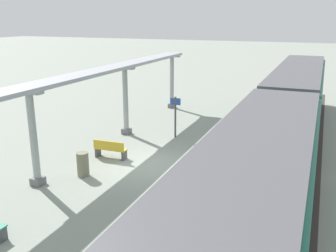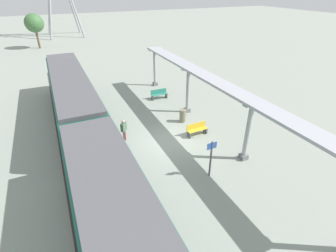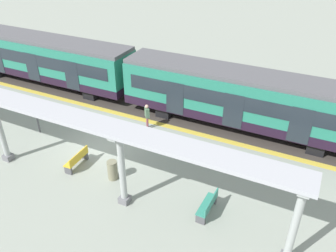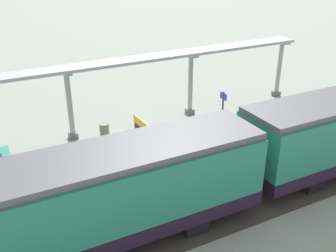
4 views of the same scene
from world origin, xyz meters
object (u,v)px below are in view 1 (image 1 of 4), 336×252
at_px(train_near_carriage, 297,96).
at_px(platform_info_sign, 175,113).
at_px(canopy_pillar_second, 126,101).
at_px(canopy_pillar_third, 33,138).
at_px(train_far_carriage, 248,216).
at_px(passenger_waiting_near_edge, 203,164).
at_px(trash_bin, 83,164).
at_px(bench_near_end, 110,149).
at_px(canopy_pillar_nearest, 172,82).

xyz_separation_m(train_near_carriage, platform_info_sign, (5.71, 4.53, -0.51)).
bearing_deg(platform_info_sign, canopy_pillar_second, 9.34).
height_order(train_near_carriage, canopy_pillar_third, canopy_pillar_third).
distance_m(train_far_carriage, passenger_waiting_near_edge, 5.43).
bearing_deg(trash_bin, bench_near_end, -89.86).
bearing_deg(bench_near_end, train_near_carriage, -130.30).
bearing_deg(bench_near_end, train_far_carriage, 140.18).
distance_m(canopy_pillar_nearest, bench_near_end, 10.48).
relative_size(train_near_carriage, canopy_pillar_second, 3.84).
relative_size(train_far_carriage, canopy_pillar_third, 3.84).
bearing_deg(platform_info_sign, passenger_waiting_near_edge, 120.64).
bearing_deg(passenger_waiting_near_edge, trash_bin, 9.15).
bearing_deg(trash_bin, canopy_pillar_second, -78.87).
height_order(bench_near_end, passenger_waiting_near_edge, passenger_waiting_near_edge).
height_order(platform_info_sign, passenger_waiting_near_edge, platform_info_sign).
bearing_deg(train_near_carriage, trash_bin, 55.76).
xyz_separation_m(train_far_carriage, canopy_pillar_third, (8.41, -2.61, 0.03)).
bearing_deg(canopy_pillar_second, passenger_waiting_near_edge, 139.98).
distance_m(canopy_pillar_third, passenger_waiting_near_edge, 6.34).
relative_size(canopy_pillar_second, passenger_waiting_near_edge, 2.36).
bearing_deg(train_far_carriage, passenger_waiting_near_edge, -62.08).
relative_size(train_near_carriage, canopy_pillar_third, 3.84).
distance_m(train_near_carriage, canopy_pillar_third, 14.71).
distance_m(canopy_pillar_second, canopy_pillar_third, 7.09).
bearing_deg(canopy_pillar_second, platform_info_sign, -170.66).
xyz_separation_m(canopy_pillar_third, trash_bin, (-1.13, -1.36, -1.36)).
bearing_deg(canopy_pillar_nearest, bench_near_end, 96.20).
bearing_deg(canopy_pillar_nearest, canopy_pillar_third, 90.00).
relative_size(canopy_pillar_nearest, canopy_pillar_third, 1.00).
xyz_separation_m(canopy_pillar_second, platform_info_sign, (-2.70, -0.44, -0.53)).
bearing_deg(passenger_waiting_near_edge, canopy_pillar_nearest, -63.17).
height_order(train_far_carriage, bench_near_end, train_far_carriage).
xyz_separation_m(canopy_pillar_third, platform_info_sign, (-2.70, -7.53, -0.53)).
relative_size(bench_near_end, platform_info_sign, 0.69).
xyz_separation_m(canopy_pillar_nearest, bench_near_end, (-1.12, 10.33, -1.42)).
bearing_deg(train_far_carriage, platform_info_sign, -60.62).
bearing_deg(train_near_carriage, canopy_pillar_second, 30.63).
distance_m(train_near_carriage, platform_info_sign, 7.31).
distance_m(trash_bin, platform_info_sign, 6.42).
distance_m(trash_bin, passenger_waiting_near_edge, 4.86).
bearing_deg(bench_near_end, canopy_pillar_second, -72.77).
xyz_separation_m(bench_near_end, platform_info_sign, (-1.58, -4.06, 0.89)).
relative_size(canopy_pillar_second, canopy_pillar_third, 1.00).
bearing_deg(trash_bin, canopy_pillar_nearest, -84.82).
bearing_deg(canopy_pillar_third, bench_near_end, -107.90).
height_order(canopy_pillar_third, bench_near_end, canopy_pillar_third).
bearing_deg(train_far_carriage, canopy_pillar_nearest, -62.86).
bearing_deg(train_near_carriage, bench_near_end, 49.70).
relative_size(canopy_pillar_nearest, canopy_pillar_second, 1.00).
xyz_separation_m(canopy_pillar_nearest, canopy_pillar_third, (0.00, 13.80, 0.00)).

